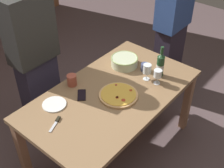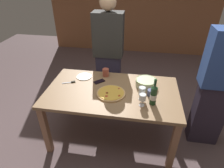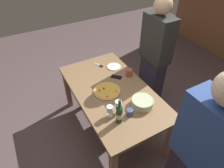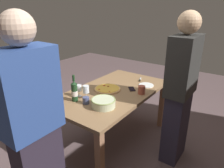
{
  "view_description": "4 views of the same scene",
  "coord_description": "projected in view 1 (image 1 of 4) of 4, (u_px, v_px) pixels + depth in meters",
  "views": [
    {
      "loc": [
        -1.54,
        -1.29,
        2.42
      ],
      "look_at": [
        0.0,
        0.0,
        0.85
      ],
      "focal_mm": 47.96,
      "sensor_mm": 36.0,
      "label": 1
    },
    {
      "loc": [
        0.3,
        -1.87,
        2.04
      ],
      "look_at": [
        0.0,
        0.0,
        0.85
      ],
      "focal_mm": 30.38,
      "sensor_mm": 36.0,
      "label": 2
    },
    {
      "loc": [
        1.62,
        -0.89,
        2.4
      ],
      "look_at": [
        0.0,
        0.0,
        0.85
      ],
      "focal_mm": 31.23,
      "sensor_mm": 36.0,
      "label": 3
    },
    {
      "loc": [
        1.94,
        1.41,
        1.78
      ],
      "look_at": [
        0.0,
        0.0,
        0.85
      ],
      "focal_mm": 32.72,
      "sensor_mm": 36.0,
      "label": 4
    }
  ],
  "objects": [
    {
      "name": "ground_plane",
      "position": [
        112.0,
        149.0,
        3.07
      ],
      "size": [
        8.0,
        8.0,
        0.0
      ],
      "primitive_type": "plane",
      "color": "#5E4B4D"
    },
    {
      "name": "dining_table",
      "position": [
        112.0,
        101.0,
        2.67
      ],
      "size": [
        1.6,
        0.9,
        0.75
      ],
      "color": "olive",
      "rests_on": "ground"
    },
    {
      "name": "pizza",
      "position": [
        119.0,
        95.0,
        2.57
      ],
      "size": [
        0.34,
        0.34,
        0.03
      ],
      "color": "tan",
      "rests_on": "dining_table"
    },
    {
      "name": "serving_bowl",
      "position": [
        124.0,
        61.0,
        2.91
      ],
      "size": [
        0.26,
        0.26,
        0.09
      ],
      "color": "beige",
      "rests_on": "dining_table"
    },
    {
      "name": "wine_bottle",
      "position": [
        160.0,
        65.0,
        2.74
      ],
      "size": [
        0.07,
        0.07,
        0.31
      ],
      "color": "#1D3F21",
      "rests_on": "dining_table"
    },
    {
      "name": "wine_glass_near_pizza",
      "position": [
        158.0,
        74.0,
        2.65
      ],
      "size": [
        0.07,
        0.07,
        0.14
      ],
      "color": "white",
      "rests_on": "dining_table"
    },
    {
      "name": "wine_glass_by_bottle",
      "position": [
        147.0,
        70.0,
        2.7
      ],
      "size": [
        0.07,
        0.07,
        0.16
      ],
      "color": "white",
      "rests_on": "dining_table"
    },
    {
      "name": "cup_amber",
      "position": [
        145.0,
        67.0,
        2.85
      ],
      "size": [
        0.08,
        0.08,
        0.08
      ],
      "primitive_type": "cylinder",
      "color": "#434C74",
      "rests_on": "dining_table"
    },
    {
      "name": "cup_ceramic",
      "position": [
        72.0,
        80.0,
        2.67
      ],
      "size": [
        0.09,
        0.09,
        0.1
      ],
      "primitive_type": "cylinder",
      "color": "#A84C39",
      "rests_on": "dining_table"
    },
    {
      "name": "side_plate",
      "position": [
        54.0,
        104.0,
        2.48
      ],
      "size": [
        0.2,
        0.2,
        0.01
      ],
      "primitive_type": "cylinder",
      "color": "white",
      "rests_on": "dining_table"
    },
    {
      "name": "cell_phone",
      "position": [
        82.0,
        95.0,
        2.58
      ],
      "size": [
        0.15,
        0.15,
        0.01
      ],
      "primitive_type": "cube",
      "rotation": [
        0.0,
        0.0,
        2.34
      ],
      "color": "black",
      "rests_on": "dining_table"
    },
    {
      "name": "pizza_knife",
      "position": [
        56.0,
        122.0,
        2.32
      ],
      "size": [
        0.16,
        0.08,
        0.02
      ],
      "color": "silver",
      "rests_on": "dining_table"
    },
    {
      "name": "person_host",
      "position": [
        173.0,
        24.0,
        3.32
      ],
      "size": [
        0.43,
        0.24,
        1.76
      ],
      "rotation": [
        0.0,
        0.0,
        -3.03
      ],
      "color": "#2B2331",
      "rests_on": "ground"
    },
    {
      "name": "person_guest_left",
      "position": [
        34.0,
        57.0,
        2.82
      ],
      "size": [
        0.44,
        0.24,
        1.74
      ],
      "rotation": [
        0.0,
        0.0,
        -1.34
      ],
      "color": "#2D2A3D",
      "rests_on": "ground"
    }
  ]
}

